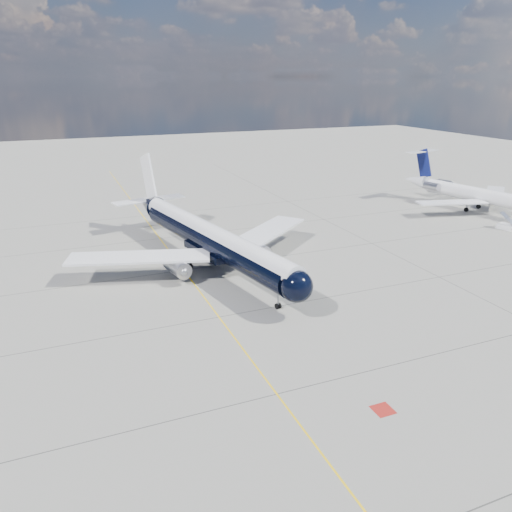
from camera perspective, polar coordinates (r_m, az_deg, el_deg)
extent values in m
plane|color=gray|center=(72.14, -9.26, -0.26)|extent=(320.00, 320.00, 0.00)
cube|color=yellow|center=(67.57, -8.27, -1.61)|extent=(0.16, 160.00, 0.01)
cube|color=maroon|center=(41.82, 14.30, -16.66)|extent=(1.60, 1.60, 0.01)
cylinder|color=black|center=(66.69, -5.08, 1.76)|extent=(10.15, 34.99, 3.50)
sphere|color=black|center=(52.22, 4.67, -3.47)|extent=(4.10, 4.10, 3.50)
cone|color=black|center=(85.52, -12.09, 5.83)|extent=(4.67, 6.99, 3.50)
cylinder|color=white|center=(66.43, -5.10, 2.48)|extent=(9.75, 36.65, 2.73)
cube|color=black|center=(51.89, 4.81, -3.02)|extent=(2.38, 1.51, 0.51)
cube|color=white|center=(64.46, -13.21, -0.13)|extent=(18.24, 9.55, 0.29)
cube|color=white|center=(72.87, 1.10, 2.72)|extent=(16.62, 14.71, 0.29)
cube|color=black|center=(67.10, -5.05, 0.71)|extent=(5.56, 9.77, 0.92)
cylinder|color=#AFAFB7|center=(63.28, -8.99, -1.24)|extent=(2.84, 4.55, 2.06)
cylinder|color=#AFAFB7|center=(68.70, 0.08, 0.73)|extent=(2.84, 4.55, 2.06)
sphere|color=gray|center=(61.64, -8.23, -1.78)|extent=(1.19, 1.19, 1.01)
sphere|color=gray|center=(67.19, 0.99, 0.28)|extent=(1.19, 1.19, 1.01)
cube|color=white|center=(63.20, -9.09, -0.60)|extent=(0.76, 2.93, 1.01)
cube|color=white|center=(68.62, 0.00, 1.31)|extent=(0.76, 2.93, 1.01)
cube|color=white|center=(84.12, -12.20, 8.87)|extent=(1.41, 5.79, 7.85)
cube|color=white|center=(85.35, -12.13, 6.31)|extent=(12.31, 5.19, 0.20)
cylinder|color=gray|center=(55.66, 2.55, -4.95)|extent=(0.19, 0.19, 1.93)
cylinder|color=black|center=(55.92, 2.38, -5.76)|extent=(0.29, 0.66, 0.64)
cylinder|color=black|center=(56.11, 2.69, -5.67)|extent=(0.29, 0.66, 0.64)
cylinder|color=gray|center=(67.47, -7.77, -0.49)|extent=(0.28, 0.28, 1.75)
cylinder|color=gray|center=(70.03, -3.45, 0.43)|extent=(0.28, 0.28, 1.75)
cylinder|color=black|center=(67.30, -7.55, -1.21)|extent=(0.60, 1.07, 1.01)
cylinder|color=black|center=(68.15, -7.93, -0.95)|extent=(0.60, 1.07, 1.01)
cylinder|color=black|center=(69.86, -3.22, -0.26)|extent=(0.60, 1.07, 1.01)
cylinder|color=black|center=(70.69, -3.64, -0.02)|extent=(0.60, 1.07, 1.01)
cylinder|color=white|center=(104.77, 24.17, 6.36)|extent=(7.67, 22.56, 2.76)
cone|color=white|center=(112.76, 17.79, 8.21)|extent=(3.82, 5.60, 2.76)
cube|color=white|center=(99.47, 21.45, 5.72)|extent=(13.20, 6.52, 0.23)
cube|color=white|center=(111.49, 25.63, 6.55)|extent=(11.82, 10.83, 0.23)
cylinder|color=#AFAFB7|center=(107.81, 19.45, 7.53)|extent=(2.22, 3.53, 1.53)
cylinder|color=#AFAFB7|center=(111.28, 20.77, 7.73)|extent=(2.22, 3.53, 1.53)
cube|color=white|center=(108.22, 19.61, 7.56)|extent=(1.36, 1.82, 0.18)
cube|color=white|center=(110.86, 20.62, 7.71)|extent=(1.36, 1.82, 0.18)
cube|color=#0B124D|center=(111.21, 18.63, 9.99)|extent=(1.19, 4.25, 6.27)
cube|color=white|center=(111.22, 18.51, 11.29)|extent=(8.43, 3.80, 0.16)
cylinder|color=gray|center=(104.04, 22.94, 5.20)|extent=(0.24, 0.24, 1.74)
cylinder|color=gray|center=(107.47, 24.13, 5.46)|extent=(0.24, 0.24, 1.74)
cylinder|color=black|center=(104.16, 22.90, 4.91)|extent=(0.51, 0.91, 0.86)
cylinder|color=black|center=(107.59, 24.08, 5.18)|extent=(0.51, 0.91, 0.86)
cube|color=white|center=(95.08, 26.70, 3.01)|extent=(2.74, 3.11, 0.80)
cube|color=#AFAFB7|center=(94.72, 26.84, 3.86)|extent=(1.77, 2.75, 1.83)
cylinder|color=gray|center=(94.21, 26.71, 3.91)|extent=(0.72, 2.44, 1.78)
cylinder|color=gray|center=(95.14, 27.00, 4.01)|extent=(0.72, 2.44, 1.78)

